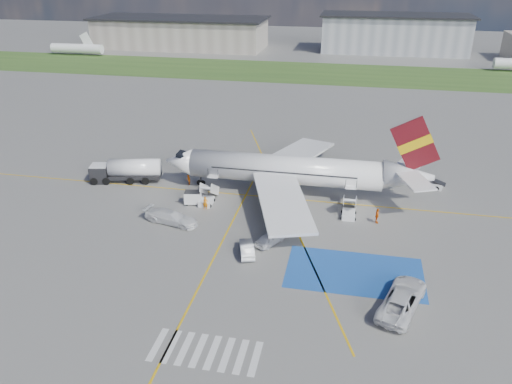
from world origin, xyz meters
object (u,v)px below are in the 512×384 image
gpu_cart (193,198)px  car_silver_a (270,239)px  belt_loader (424,183)px  fuel_tanker (127,172)px  van_white_a (403,296)px  airliner (296,170)px  car_silver_b (247,248)px  van_white_b (171,215)px

gpu_cart → car_silver_a: 14.22m
belt_loader → fuel_tanker: bearing=-155.9°
gpu_cart → van_white_a: bearing=-43.1°
airliner → gpu_cart: 14.33m
fuel_tanker → airliner: bearing=-10.8°
airliner → belt_loader: (17.78, 5.95, -2.99)m
fuel_tanker → belt_loader: 42.76m
belt_loader → airliner: bearing=-146.5°
car_silver_a → car_silver_b: size_ratio=0.95×
van_white_a → van_white_b: 28.91m
car_silver_a → van_white_a: 16.47m
belt_loader → car_silver_a: (-18.84, -20.00, 0.28)m
fuel_tanker → van_white_a: size_ratio=1.60×
car_silver_b → belt_loader: bearing=-150.0°
car_silver_b → van_white_a: (16.06, -6.19, 0.51)m
car_silver_b → van_white_b: size_ratio=0.80×
airliner → gpu_cart: airliner is taller
van_white_a → fuel_tanker: bearing=-11.4°
van_white_b → belt_loader: bearing=-47.4°
airliner → gpu_cart: (-12.77, -5.97, -2.58)m
belt_loader → car_silver_b: belt_loader is taller
belt_loader → van_white_b: bearing=-136.0°
fuel_tanker → gpu_cart: fuel_tanker is taller
fuel_tanker → car_silver_a: (23.37, -13.28, -0.75)m
fuel_tanker → car_silver_a: bearing=-42.2°
belt_loader → car_silver_b: 30.80m
belt_loader → car_silver_b: size_ratio=1.31×
airliner → car_silver_b: bearing=-100.8°
car_silver_a → van_white_b: size_ratio=0.76×
fuel_tanker → car_silver_b: size_ratio=2.42×
fuel_tanker → car_silver_a: size_ratio=2.56×
van_white_a → car_silver_b: bearing=-2.0°
gpu_cart → van_white_a: (25.64, -16.83, 0.39)m
airliner → van_white_b: airliner is taller
belt_loader → van_white_a: (-4.91, -28.75, 0.80)m
gpu_cart → belt_loader: gpu_cart is taller
car_silver_a → van_white_b: (-12.68, 2.52, 0.36)m
van_white_a → van_white_b: (-26.62, 11.28, -0.17)m
fuel_tanker → car_silver_a: fuel_tanker is taller
airliner → fuel_tanker: bearing=-178.2°
gpu_cart → car_silver_b: size_ratio=0.56×
gpu_cart → belt_loader: 32.79m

